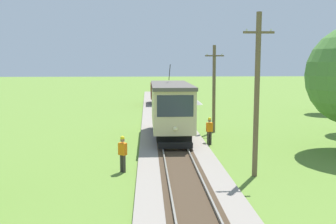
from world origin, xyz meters
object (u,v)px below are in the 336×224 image
gravel_pile (194,101)px  track_worker (123,152)px  freight_car (160,92)px  utility_pole_mid (214,88)px  red_tram (171,108)px  utility_pole_near_tram (257,94)px  tree_horizon (327,76)px  second_worker (209,130)px

gravel_pile → track_worker: track_worker is taller
freight_car → utility_pole_mid: bearing=-79.4°
red_tram → gravel_pile: red_tram is taller
freight_car → utility_pole_near_tram: (3.38, -29.19, 2.28)m
utility_pole_near_tram → gravel_pile: utility_pole_near_tram is taller
freight_car → tree_horizon: (16.73, -8.30, 2.32)m
utility_pole_mid → tree_horizon: utility_pole_mid is taller
gravel_pile → utility_pole_mid: bearing=-92.6°
freight_car → second_worker: freight_car is taller
track_worker → second_worker: 7.73m
freight_car → gravel_pile: size_ratio=2.39×
gravel_pile → second_worker: 23.16m
track_worker → tree_horizon: tree_horizon is taller
utility_pole_near_tram → second_worker: utility_pole_near_tram is taller
utility_pole_mid → tree_horizon: 16.59m
track_worker → second_worker: (5.15, 5.77, 0.00)m
second_worker → tree_horizon: bearing=-58.8°
utility_pole_near_tram → track_worker: (-6.18, 0.91, -2.86)m
freight_car → tree_horizon: size_ratio=0.92×
red_tram → gravel_pile: (4.23, 21.17, -1.78)m
red_tram → utility_pole_near_tram: utility_pole_near_tram is taller
utility_pole_mid → gravel_pile: bearing=87.4°
gravel_pile → utility_pole_near_tram: bearing=-91.7°
utility_pole_mid → track_worker: bearing=-121.3°
red_tram → utility_pole_mid: (3.38, 2.48, 1.16)m
track_worker → tree_horizon: 28.09m
gravel_pile → tree_horizon: tree_horizon is taller
freight_car → utility_pole_mid: (3.38, -18.14, 1.79)m
red_tram → utility_pole_near_tram: (3.38, -8.58, 1.65)m
track_worker → second_worker: bearing=173.8°
freight_car → gravel_pile: (4.24, 0.56, -1.15)m
track_worker → utility_pole_mid: bearing=-175.7°
utility_pole_mid → gravel_pile: size_ratio=3.00×
utility_pole_near_tram → track_worker: utility_pole_near_tram is taller
gravel_pile → second_worker: (-1.89, -23.08, 0.58)m
red_tram → freight_car: red_tram is taller
gravel_pile → track_worker: 29.69m
gravel_pile → tree_horizon: bearing=-35.3°
red_tram → second_worker: bearing=-39.0°
utility_pole_near_tram → second_worker: bearing=98.8°
gravel_pile → tree_horizon: 15.70m
tree_horizon → gravel_pile: bearing=144.7°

